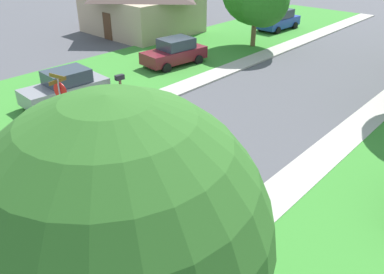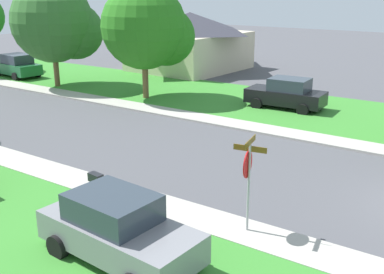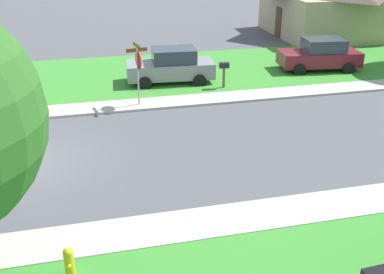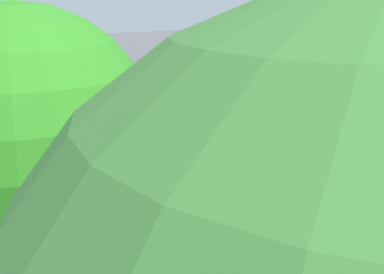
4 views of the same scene
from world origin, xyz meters
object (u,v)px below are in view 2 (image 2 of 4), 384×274
Objects in this scene: car_green_driveway_right at (17,66)px; car_grey_kerbside_mid at (118,229)px; house_right_setback at (190,40)px; car_black_near_corner at (286,94)px; tree_across_left at (150,29)px; mailbox at (96,183)px; tree_sidewalk_far at (58,24)px; stop_sign_far_corner at (248,170)px.

car_grey_kerbside_mid is (-14.45, -23.41, 0.00)m from car_green_driveway_right.
house_right_setback reaches higher than car_grey_kerbside_mid.
car_black_near_corner is at bearing -123.69° from house_right_setback.
tree_across_left is (14.61, 10.65, 3.30)m from car_grey_kerbside_mid.
house_right_setback is at bearing -40.79° from car_green_driveway_right.
car_grey_kerbside_mid is 3.37× the size of mailbox.
tree_across_left is 5.24× the size of mailbox.
tree_sidewalk_far is at bearing 51.40° from mailbox.
car_grey_kerbside_mid is at bearing -170.75° from car_black_near_corner.
car_black_near_corner is 16.96m from car_grey_kerbside_mid.
car_black_near_corner is 14.36m from house_right_setback.
tree_sidewalk_far is 0.74× the size of house_right_setback.
car_green_driveway_right reaches higher than mailbox.
tree_sidewalk_far is at bearing 100.13° from car_black_near_corner.
house_right_setback is (7.92, 11.88, 1.50)m from car_black_near_corner.
tree_across_left is 7.28m from tree_sidewalk_far.
house_right_setback is at bearing -17.22° from tree_sidewalk_far.
car_black_near_corner is 0.64× the size of tree_across_left.
car_green_driveway_right is 13.56m from house_right_setback.
stop_sign_far_corner is 0.29× the size of house_right_setback.
house_right_setback is (24.66, 14.61, 1.50)m from car_grey_kerbside_mid.
house_right_setback is at bearing 30.64° from car_grey_kerbside_mid.
stop_sign_far_corner is 27.89m from car_green_driveway_right.
tree_across_left is 15.84m from mailbox.
car_black_near_corner is 0.99× the size of car_grey_kerbside_mid.
car_green_driveway_right is 0.65× the size of tree_across_left.
tree_sidewalk_far is (-0.43, -5.51, 3.33)m from car_green_driveway_right.
tree_sidewalk_far reaches higher than stop_sign_far_corner.
car_green_driveway_right is at bearing 90.70° from tree_across_left.
car_green_driveway_right is 13.19m from tree_across_left.
mailbox is (-23.11, -12.33, -1.37)m from house_right_setback.
car_black_near_corner is 15.20m from mailbox.
mailbox is at bearing 55.80° from car_grey_kerbside_mid.
stop_sign_far_corner is 14.54m from car_black_near_corner.
car_grey_kerbside_mid is 0.64× the size of tree_across_left.
car_black_near_corner is at bearing 19.02° from stop_sign_far_corner.
stop_sign_far_corner is at bearing -160.98° from car_black_near_corner.
tree_across_left is at bearing 47.52° from stop_sign_far_corner.
tree_across_left is at bearing -89.30° from car_green_driveway_right.
car_grey_kerbside_mid is at bearing -124.20° from mailbox.
tree_across_left is 0.97× the size of tree_sidewalk_far.
stop_sign_far_corner is at bearing -33.51° from car_grey_kerbside_mid.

